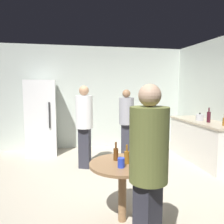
{
  "coord_description": "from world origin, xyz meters",
  "views": [
    {
      "loc": [
        -0.7,
        -3.52,
        1.65
      ],
      "look_at": [
        0.15,
        0.45,
        1.19
      ],
      "focal_mm": 36.65,
      "sensor_mm": 36.0,
      "label": 1
    }
  ],
  "objects_px": {
    "wine_bottle_on_counter": "(209,117)",
    "beer_bottle_brown": "(116,154)",
    "refrigerator": "(41,117)",
    "person_in_gray_shirt": "(126,118)",
    "foreground_table": "(122,171)",
    "person_in_olive_shirt": "(149,164)",
    "person_in_white_shirt": "(84,120)",
    "beer_bottle_clear": "(140,160)",
    "beer_bottle_on_counter": "(224,121)",
    "beer_bottle_green": "(135,151)",
    "kettle": "(200,117)",
    "plastic_cup_blue": "(121,163)",
    "beer_bottle_amber": "(127,157)"
  },
  "relations": [
    {
      "from": "beer_bottle_green",
      "to": "beer_bottle_clear",
      "type": "distance_m",
      "value": 0.39
    },
    {
      "from": "beer_bottle_on_counter",
      "to": "beer_bottle_brown",
      "type": "xyz_separation_m",
      "value": [
        -2.38,
        -1.08,
        -0.17
      ]
    },
    {
      "from": "beer_bottle_brown",
      "to": "beer_bottle_green",
      "type": "relative_size",
      "value": 1.0
    },
    {
      "from": "foreground_table",
      "to": "refrigerator",
      "type": "bearing_deg",
      "value": 110.95
    },
    {
      "from": "refrigerator",
      "to": "person_in_gray_shirt",
      "type": "bearing_deg",
      "value": -19.32
    },
    {
      "from": "kettle",
      "to": "plastic_cup_blue",
      "type": "height_order",
      "value": "kettle"
    },
    {
      "from": "wine_bottle_on_counter",
      "to": "person_in_white_shirt",
      "type": "distance_m",
      "value": 2.58
    },
    {
      "from": "plastic_cup_blue",
      "to": "person_in_white_shirt",
      "type": "height_order",
      "value": "person_in_white_shirt"
    },
    {
      "from": "beer_bottle_on_counter",
      "to": "person_in_olive_shirt",
      "type": "xyz_separation_m",
      "value": [
        -2.29,
        -1.95,
        -0.0
      ]
    },
    {
      "from": "beer_bottle_amber",
      "to": "beer_bottle_brown",
      "type": "bearing_deg",
      "value": 123.34
    },
    {
      "from": "refrigerator",
      "to": "person_in_gray_shirt",
      "type": "xyz_separation_m",
      "value": [
        1.95,
        -0.68,
        0.02
      ]
    },
    {
      "from": "wine_bottle_on_counter",
      "to": "person_in_olive_shirt",
      "type": "bearing_deg",
      "value": -133.42
    },
    {
      "from": "beer_bottle_green",
      "to": "foreground_table",
      "type": "bearing_deg",
      "value": -138.83
    },
    {
      "from": "beer_bottle_brown",
      "to": "beer_bottle_clear",
      "type": "relative_size",
      "value": 1.0
    },
    {
      "from": "plastic_cup_blue",
      "to": "beer_bottle_brown",
      "type": "bearing_deg",
      "value": 90.2
    },
    {
      "from": "refrigerator",
      "to": "wine_bottle_on_counter",
      "type": "bearing_deg",
      "value": -23.63
    },
    {
      "from": "refrigerator",
      "to": "person_in_gray_shirt",
      "type": "height_order",
      "value": "refrigerator"
    },
    {
      "from": "beer_bottle_on_counter",
      "to": "person_in_white_shirt",
      "type": "bearing_deg",
      "value": 163.88
    },
    {
      "from": "refrigerator",
      "to": "kettle",
      "type": "height_order",
      "value": "refrigerator"
    },
    {
      "from": "beer_bottle_green",
      "to": "plastic_cup_blue",
      "type": "height_order",
      "value": "beer_bottle_green"
    },
    {
      "from": "plastic_cup_blue",
      "to": "person_in_white_shirt",
      "type": "xyz_separation_m",
      "value": [
        -0.22,
        2.09,
        0.18
      ]
    },
    {
      "from": "wine_bottle_on_counter",
      "to": "person_in_gray_shirt",
      "type": "relative_size",
      "value": 0.2
    },
    {
      "from": "kettle",
      "to": "beer_bottle_amber",
      "type": "xyz_separation_m",
      "value": [
        -2.21,
        -1.92,
        -0.15
      ]
    },
    {
      "from": "beer_bottle_on_counter",
      "to": "beer_bottle_amber",
      "type": "height_order",
      "value": "beer_bottle_on_counter"
    },
    {
      "from": "kettle",
      "to": "beer_bottle_on_counter",
      "type": "xyz_separation_m",
      "value": [
        0.07,
        -0.69,
        0.01
      ]
    },
    {
      "from": "person_in_gray_shirt",
      "to": "refrigerator",
      "type": "bearing_deg",
      "value": -88.75
    },
    {
      "from": "refrigerator",
      "to": "beer_bottle_on_counter",
      "type": "height_order",
      "value": "refrigerator"
    },
    {
      "from": "refrigerator",
      "to": "beer_bottle_on_counter",
      "type": "xyz_separation_m",
      "value": [
        3.53,
        -1.95,
        0.08
      ]
    },
    {
      "from": "beer_bottle_on_counter",
      "to": "plastic_cup_blue",
      "type": "relative_size",
      "value": 2.09
    },
    {
      "from": "beer_bottle_amber",
      "to": "kettle",
      "type": "bearing_deg",
      "value": 40.95
    },
    {
      "from": "beer_bottle_on_counter",
      "to": "beer_bottle_clear",
      "type": "distance_m",
      "value": 2.58
    },
    {
      "from": "kettle",
      "to": "beer_bottle_green",
      "type": "bearing_deg",
      "value": -140.22
    },
    {
      "from": "beer_bottle_brown",
      "to": "person_in_white_shirt",
      "type": "height_order",
      "value": "person_in_white_shirt"
    },
    {
      "from": "foreground_table",
      "to": "person_in_olive_shirt",
      "type": "relative_size",
      "value": 0.48
    },
    {
      "from": "beer_bottle_green",
      "to": "person_in_olive_shirt",
      "type": "bearing_deg",
      "value": -100.91
    },
    {
      "from": "foreground_table",
      "to": "beer_bottle_green",
      "type": "distance_m",
      "value": 0.35
    },
    {
      "from": "person_in_gray_shirt",
      "to": "beer_bottle_on_counter",
      "type": "bearing_deg",
      "value": 71.89
    },
    {
      "from": "plastic_cup_blue",
      "to": "person_in_gray_shirt",
      "type": "relative_size",
      "value": 0.07
    },
    {
      "from": "beer_bottle_clear",
      "to": "person_in_olive_shirt",
      "type": "relative_size",
      "value": 0.14
    },
    {
      "from": "person_in_white_shirt",
      "to": "person_in_olive_shirt",
      "type": "bearing_deg",
      "value": 30.83
    },
    {
      "from": "wine_bottle_on_counter",
      "to": "refrigerator",
      "type": "bearing_deg",
      "value": 156.37
    },
    {
      "from": "wine_bottle_on_counter",
      "to": "beer_bottle_brown",
      "type": "distance_m",
      "value": 2.79
    },
    {
      "from": "beer_bottle_clear",
      "to": "kettle",
      "type": "bearing_deg",
      "value": 44.74
    },
    {
      "from": "foreground_table",
      "to": "beer_bottle_brown",
      "type": "relative_size",
      "value": 3.48
    },
    {
      "from": "person_in_white_shirt",
      "to": "refrigerator",
      "type": "bearing_deg",
      "value": -117.94
    },
    {
      "from": "beer_bottle_amber",
      "to": "person_in_gray_shirt",
      "type": "height_order",
      "value": "person_in_gray_shirt"
    },
    {
      "from": "kettle",
      "to": "person_in_white_shirt",
      "type": "distance_m",
      "value": 2.53
    },
    {
      "from": "beer_bottle_clear",
      "to": "foreground_table",
      "type": "bearing_deg",
      "value": 128.83
    },
    {
      "from": "foreground_table",
      "to": "beer_bottle_on_counter",
      "type": "bearing_deg",
      "value": 27.27
    },
    {
      "from": "refrigerator",
      "to": "beer_bottle_brown",
      "type": "relative_size",
      "value": 7.83
    }
  ]
}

